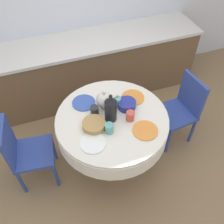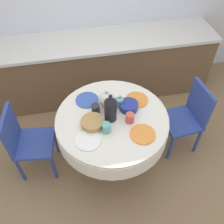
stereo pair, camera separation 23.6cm
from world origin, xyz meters
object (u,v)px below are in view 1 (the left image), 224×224
(chair_left, at_px, (181,108))
(teapot, at_px, (105,100))
(chair_right, at_px, (25,151))
(coffee_carafe, at_px, (111,109))

(chair_left, height_order, teapot, teapot)
(chair_right, xyz_separation_m, coffee_carafe, (0.88, -0.12, 0.42))
(coffee_carafe, bearing_deg, chair_right, 172.47)
(chair_left, distance_m, coffee_carafe, 1.01)
(chair_right, height_order, teapot, teapot)
(coffee_carafe, xyz_separation_m, teapot, (-0.00, 0.17, -0.04))
(chair_right, bearing_deg, chair_left, 96.69)
(chair_right, distance_m, coffee_carafe, 0.98)
(coffee_carafe, bearing_deg, chair_left, 6.84)
(chair_right, bearing_deg, coffee_carafe, 89.38)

